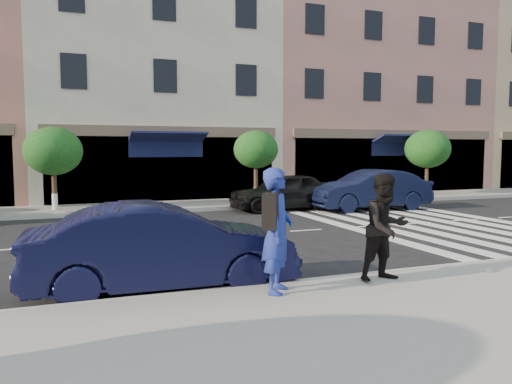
% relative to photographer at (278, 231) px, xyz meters
% --- Properties ---
extents(ground, '(120.00, 120.00, 0.00)m').
position_rel_photographer_xyz_m(ground, '(1.52, 2.00, -1.13)').
color(ground, black).
rests_on(ground, ground).
extents(sidewalk_near, '(60.00, 4.50, 0.15)m').
position_rel_photographer_xyz_m(sidewalk_near, '(1.52, -1.75, -1.05)').
color(sidewalk_near, gray).
rests_on(sidewalk_near, ground).
extents(sidewalk_far, '(60.00, 3.00, 0.15)m').
position_rel_photographer_xyz_m(sidewalk_far, '(1.52, 13.00, -1.05)').
color(sidewalk_far, gray).
rests_on(sidewalk_far, ground).
extents(building_centre, '(11.00, 9.00, 11.00)m').
position_rel_photographer_xyz_m(building_centre, '(1.02, 19.00, 4.37)').
color(building_centre, beige).
rests_on(building_centre, ground).
extents(building_east_mid, '(13.00, 9.00, 13.00)m').
position_rel_photographer_xyz_m(building_east_mid, '(13.02, 19.00, 5.37)').
color(building_east_mid, '#AF7768').
rests_on(building_east_mid, ground).
extents(building_east_far, '(12.00, 9.00, 12.00)m').
position_rel_photographer_xyz_m(building_east_far, '(25.52, 19.00, 4.87)').
color(building_east_far, tan).
rests_on(building_east_far, ground).
extents(street_tree_wb, '(2.10, 2.10, 3.06)m').
position_rel_photographer_xyz_m(street_tree_wb, '(-3.48, 12.80, 1.18)').
color(street_tree_wb, '#473323').
rests_on(street_tree_wb, sidewalk_far).
extents(street_tree_c, '(1.90, 1.90, 3.04)m').
position_rel_photographer_xyz_m(street_tree_c, '(4.52, 12.80, 1.23)').
color(street_tree_c, '#473323').
rests_on(street_tree_c, sidewalk_far).
extents(street_tree_ea, '(2.20, 2.20, 3.19)m').
position_rel_photographer_xyz_m(street_tree_ea, '(13.52, 12.80, 1.26)').
color(street_tree_ea, '#473323').
rests_on(street_tree_ea, sidewalk_far).
extents(photographer, '(0.79, 0.85, 1.96)m').
position_rel_photographer_xyz_m(photographer, '(0.00, 0.00, 0.00)').
color(photographer, navy).
rests_on(photographer, sidewalk_near).
extents(walker, '(0.95, 0.77, 1.83)m').
position_rel_photographer_xyz_m(walker, '(2.01, 0.00, -0.06)').
color(walker, black).
rests_on(walker, sidewalk_near).
extents(car_near_mid, '(4.56, 1.75, 1.48)m').
position_rel_photographer_xyz_m(car_near_mid, '(-1.57, 1.30, -0.39)').
color(car_near_mid, black).
rests_on(car_near_mid, ground).
extents(car_far_mid, '(4.34, 1.80, 1.47)m').
position_rel_photographer_xyz_m(car_far_mid, '(4.91, 10.73, -0.40)').
color(car_far_mid, black).
rests_on(car_far_mid, ground).
extents(car_far_right, '(4.85, 1.83, 1.58)m').
position_rel_photographer_xyz_m(car_far_right, '(8.11, 9.60, -0.34)').
color(car_far_right, black).
rests_on(car_far_right, ground).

